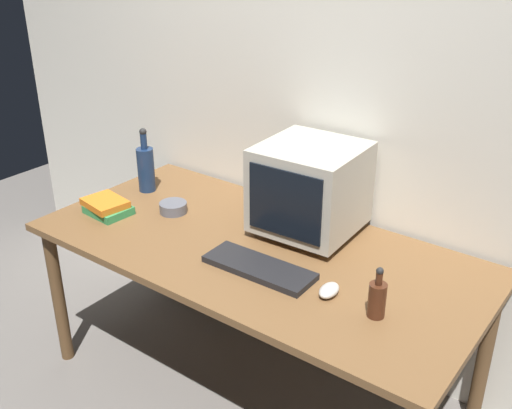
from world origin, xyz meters
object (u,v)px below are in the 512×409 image
Objects in this scene: keyboard at (259,268)px; computer_mouse at (329,290)px; bottle_tall at (146,167)px; crt_monitor at (310,188)px; cd_spindle at (173,207)px; bottle_short at (377,298)px; book_stack at (107,207)px.

keyboard is 0.28m from computer_mouse.
bottle_tall is (-0.85, 0.26, 0.10)m from keyboard.
crt_monitor is 1.32× the size of bottle_tall.
cd_spindle reaches higher than computer_mouse.
computer_mouse reaches higher than keyboard.
crt_monitor is at bearing 143.25° from bottle_short.
keyboard is 2.33× the size of bottle_short.
computer_mouse is at bearing -12.37° from bottle_tall.
bottle_short is (1.31, -0.26, -0.05)m from bottle_tall.
computer_mouse is 0.83× the size of cd_spindle.
bottle_short is at bearing -8.80° from cd_spindle.
bottle_short is (0.48, -0.36, -0.13)m from crt_monitor.
crt_monitor is 0.89m from book_stack.
computer_mouse is at bearing 1.61° from book_stack.
book_stack reaches higher than cd_spindle.
bottle_tall is 1.44× the size of book_stack.
crt_monitor reaches higher than bottle_short.
computer_mouse is 0.47× the size of book_stack.
crt_monitor is at bearing 6.83° from bottle_tall.
computer_mouse is 1.09m from book_stack.
bottle_short is (0.18, -0.01, 0.05)m from computer_mouse.
computer_mouse is at bearing 1.92° from keyboard.
bottle_tall is 0.29m from book_stack.
keyboard is 0.61m from cd_spindle.
crt_monitor is 0.62m from bottle_short.
keyboard is 3.50× the size of cd_spindle.
bottle_short reaches higher than keyboard.
book_stack is at bearing 176.39° from computer_mouse.
keyboard is at bearing -179.78° from bottle_short.
computer_mouse is 1.16m from bottle_tall.
computer_mouse is (0.30, -0.35, -0.17)m from crt_monitor.
bottle_short is 1.07m from cd_spindle.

